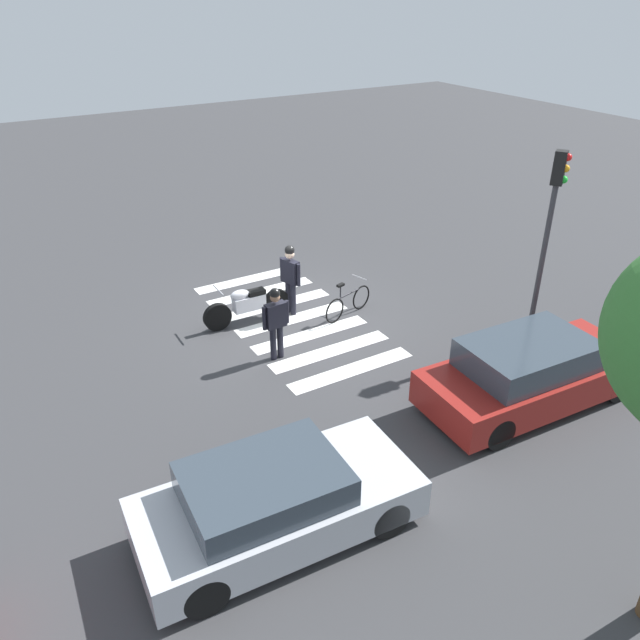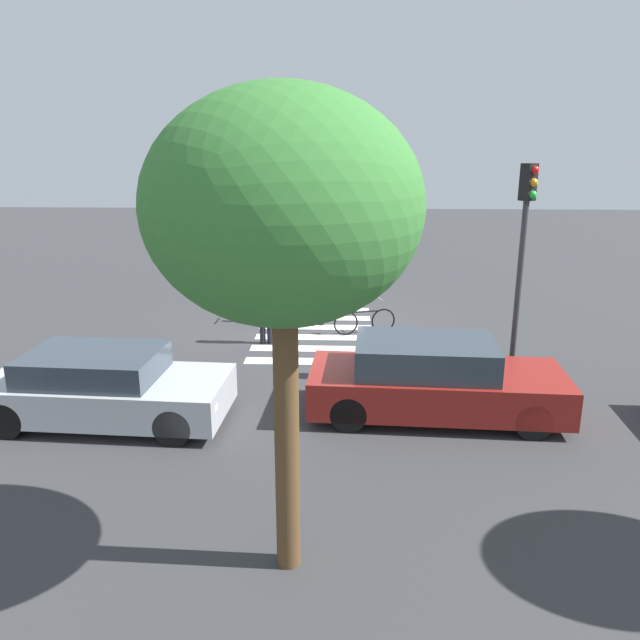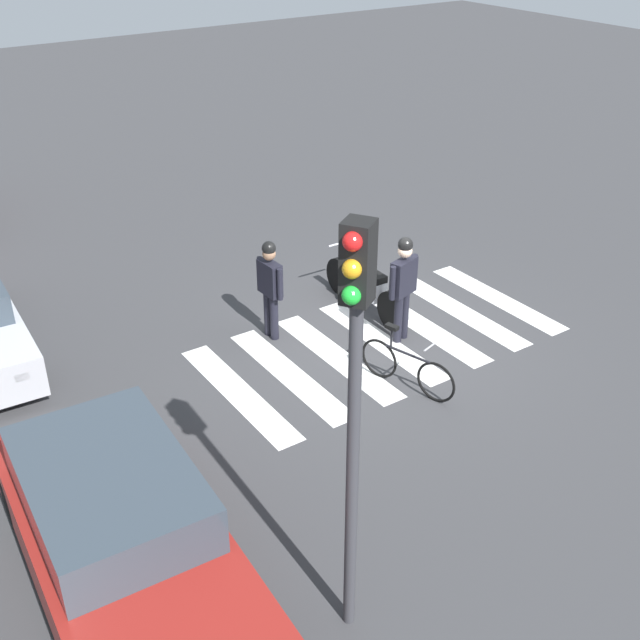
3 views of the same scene
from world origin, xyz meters
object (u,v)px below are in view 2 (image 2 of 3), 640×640
Objects in this scene: car_silver_sedan at (105,387)px; traffic_light_pole at (523,241)px; leaning_bicycle at (364,320)px; officer_on_foot at (321,286)px; officer_by_motorcycle at (266,305)px; police_motorcycle at (280,306)px; car_maroon_wagon at (433,380)px.

traffic_light_pole is at bearing -164.64° from car_silver_sedan.
officer_on_foot is (1.17, -0.85, 0.71)m from leaning_bicycle.
officer_by_motorcycle is 0.39× the size of traffic_light_pole.
officer_by_motorcycle is (0.15, 1.85, 0.52)m from police_motorcycle.
traffic_light_pole is at bearing 135.38° from officer_on_foot.
officer_on_foot reaches higher than car_maroon_wagon.
officer_on_foot is at bearing 173.82° from police_motorcycle.
police_motorcycle is 1.23× the size of officer_on_foot.
car_maroon_wagon is at bearing 102.67° from leaning_bicycle.
car_maroon_wagon is (-3.56, 4.03, -0.31)m from officer_by_motorcycle.
car_maroon_wagon is 1.05× the size of traffic_light_pole.
car_maroon_wagon is at bearing 120.08° from police_motorcycle.
police_motorcycle is 2.50m from leaning_bicycle.
officer_by_motorcycle reaches higher than police_motorcycle.
car_silver_sedan is at bearing 68.58° from police_motorcycle.
officer_on_foot reaches higher than car_silver_sedan.
traffic_light_pole is at bearing 141.43° from police_motorcycle.
traffic_light_pole is (-4.14, 4.08, 1.90)m from officer_on_foot.
car_silver_sedan is at bearing 62.54° from officer_by_motorcycle.
car_maroon_wagon is at bearing 111.51° from officer_on_foot.
leaning_bicycle is 5.03m from car_maroon_wagon.
officer_on_foot is 0.39× the size of car_maroon_wagon.
car_maroon_wagon is 3.40m from traffic_light_pole.
leaning_bicycle is at bearing 157.02° from police_motorcycle.
leaning_bicycle is at bearing -160.48° from officer_by_motorcycle.
police_motorcycle is at bearing -6.18° from officer_on_foot.
officer_on_foot is at bearing -36.19° from leaning_bicycle.
police_motorcycle is at bearing -38.57° from traffic_light_pole.
officer_on_foot is 7.21m from car_silver_sedan.
car_silver_sedan is (2.33, 4.49, -0.36)m from officer_by_motorcycle.
officer_on_foot is at bearing -68.49° from car_maroon_wagon.
car_silver_sedan is (5.89, 0.46, -0.05)m from car_maroon_wagon.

